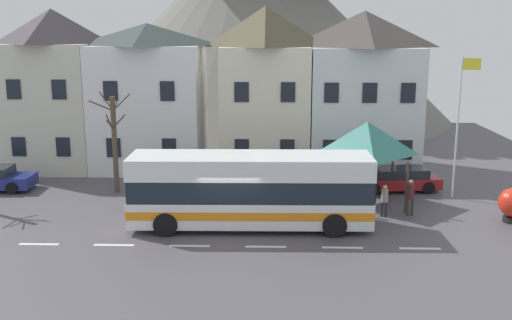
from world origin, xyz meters
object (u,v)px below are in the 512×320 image
object	(u,v)px
parked_car_01	(398,179)
bare_tree_00	(114,142)
pedestrian_01	(384,199)
public_bench	(398,181)
townhouse_00	(56,89)
flagpole	(460,118)
bus_shelter	(367,138)
pedestrian_00	(411,195)
townhouse_03	(362,92)
hilltop_castle	(252,17)
parked_car_00	(306,175)
transit_bus	(251,191)
parked_car_03	(198,175)
townhouse_01	(149,97)
townhouse_02	(265,90)

from	to	relation	value
parked_car_01	bare_tree_00	xyz separation A→B (m)	(-14.74, -0.86, 2.08)
pedestrian_01	public_bench	bearing A→B (deg)	71.34
townhouse_00	flagpole	distance (m)	23.28
bus_shelter	pedestrian_00	world-z (taller)	bus_shelter
townhouse_00	townhouse_03	xyz separation A→B (m)	(18.47, -0.23, -0.07)
townhouse_00	bus_shelter	world-z (taller)	townhouse_00
hilltop_castle	flagpole	xyz separation A→B (m)	(11.23, -28.44, -5.39)
parked_car_00	parked_car_01	distance (m)	4.82
parked_car_01	bare_tree_00	world-z (taller)	bare_tree_00
transit_bus	parked_car_03	world-z (taller)	transit_bus
parked_car_03	pedestrian_00	xyz separation A→B (m)	(10.32, -4.86, 0.36)
parked_car_00	pedestrian_01	bearing A→B (deg)	114.41
townhouse_03	parked_car_00	world-z (taller)	townhouse_03
public_bench	bare_tree_00	xyz separation A→B (m)	(-14.77, -0.92, 2.21)
townhouse_03	bus_shelter	distance (m)	7.28
public_bench	parked_car_03	bearing A→B (deg)	177.70
townhouse_00	pedestrian_01	bearing A→B (deg)	-27.85
hilltop_castle	bare_tree_00	distance (m)	29.30
transit_bus	flagpole	bearing A→B (deg)	24.10
hilltop_castle	flagpole	distance (m)	31.05
parked_car_00	bare_tree_00	bearing A→B (deg)	-0.70
flagpole	public_bench	bearing A→B (deg)	148.97
transit_bus	public_bench	xyz separation A→B (m)	(7.55, 6.22, -1.12)
townhouse_01	townhouse_02	distance (m)	6.99
parked_car_00	pedestrian_00	bearing A→B (deg)	124.12
parked_car_01	public_bench	size ratio (longest dim) A/B	2.78
bus_shelter	parked_car_01	world-z (taller)	bus_shelter
hilltop_castle	pedestrian_00	xyz separation A→B (m)	(8.37, -31.36, -8.48)
townhouse_03	flagpole	distance (m)	7.42
transit_bus	townhouse_03	bearing A→B (deg)	59.62
bus_shelter	parked_car_03	bearing A→B (deg)	162.41
pedestrian_01	pedestrian_00	bearing A→B (deg)	8.84
hilltop_castle	parked_car_01	size ratio (longest dim) A/B	8.31
townhouse_00	public_bench	world-z (taller)	townhouse_00
parked_car_01	public_bench	world-z (taller)	parked_car_01
bus_shelter	parked_car_00	distance (m)	4.62
hilltop_castle	pedestrian_01	size ratio (longest dim) A/B	25.38
townhouse_00	townhouse_02	distance (m)	12.73
townhouse_02	bare_tree_00	world-z (taller)	townhouse_02
pedestrian_00	townhouse_02	bearing A→B (deg)	126.85
parked_car_03	transit_bus	bearing A→B (deg)	-56.62
townhouse_01	parked_car_00	bearing A→B (deg)	-24.76
townhouse_00	bus_shelter	xyz separation A→B (m)	(17.73, -7.32, -1.58)
townhouse_01	bare_tree_00	bearing A→B (deg)	-97.06
townhouse_00	pedestrian_01	distance (m)	21.02
parked_car_01	pedestrian_01	xyz separation A→B (m)	(-1.54, -4.56, 0.25)
townhouse_02	pedestrian_00	xyz separation A→B (m)	(6.75, -9.00, -3.83)
parked_car_01	pedestrian_01	bearing A→B (deg)	65.35
townhouse_02	townhouse_03	size ratio (longest dim) A/B	1.03
pedestrian_00	flagpole	world-z (taller)	flagpole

